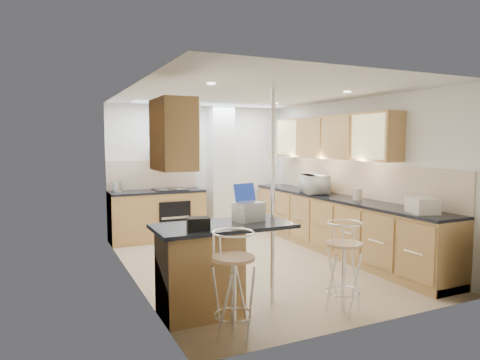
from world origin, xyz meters
name	(u,v)px	position (x,y,z in m)	size (l,w,h in m)	color
ground	(255,263)	(0.00, 0.00, 0.00)	(4.80, 4.80, 0.00)	tan
room_shell	(263,159)	(0.32, 0.38, 1.54)	(3.64, 4.84, 2.51)	white
right_counter	(337,224)	(1.50, 0.00, 0.46)	(0.63, 4.40, 0.92)	#AB8444
back_counter	(157,215)	(-0.95, 2.10, 0.46)	(1.70, 0.63, 0.92)	#AB8444
peninsula	(223,267)	(-1.12, -1.45, 0.48)	(1.47, 0.72, 0.94)	#AB8444
microwave	(314,184)	(1.40, 0.51, 1.08)	(0.58, 0.39, 0.32)	white
laptop	(249,212)	(-0.80, -1.40, 1.04)	(0.30, 0.23, 0.21)	#A6A9AE
bag	(198,224)	(-1.46, -1.61, 1.00)	(0.22, 0.16, 0.12)	black
bar_stool_near	(233,285)	(-1.30, -2.10, 0.51)	(0.41, 0.41, 1.01)	tan
bar_stool_end	(344,267)	(0.01, -2.03, 0.49)	(0.40, 0.40, 0.98)	tan
jar_a	(327,187)	(1.69, 0.54, 1.01)	(0.12, 0.12, 0.18)	beige
jar_b	(306,185)	(1.65, 1.15, 0.99)	(0.11, 0.11, 0.14)	beige
jar_c	(357,194)	(1.52, -0.45, 1.01)	(0.14, 0.14, 0.18)	beige
jar_d	(359,194)	(1.57, -0.43, 1.00)	(0.10, 0.10, 0.16)	white
bread_bin	(422,205)	(1.45, -1.75, 1.02)	(0.29, 0.37, 0.19)	beige
kettle	(117,186)	(-1.64, 2.19, 1.02)	(0.16, 0.16, 0.21)	#B7BABC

